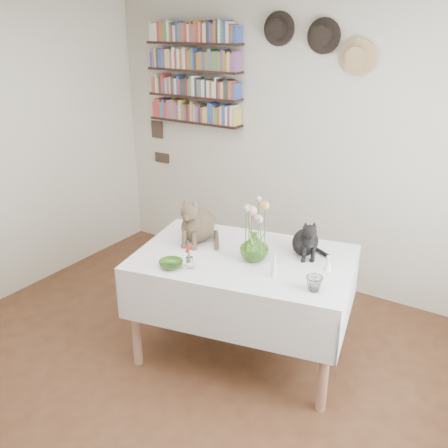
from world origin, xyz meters
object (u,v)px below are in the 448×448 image
Objects in this scene: dining_table at (243,281)px; black_cat at (306,235)px; bookshelf_unit at (194,74)px; tabby_cat at (198,217)px; flower_vase at (254,246)px.

dining_table is 0.55m from black_cat.
black_cat is 2.12m from bookshelf_unit.
black_cat is at bearing -31.04° from bookshelf_unit.
bookshelf_unit is (-1.31, 1.25, 1.24)m from dining_table.
dining_table is 2.20m from bookshelf_unit.
black_cat is (0.34, 0.26, 0.34)m from dining_table.
dining_table is at bearing -16.37° from tabby_cat.
bookshelf_unit is (-0.89, 1.21, 0.86)m from tabby_cat.
bookshelf_unit reaches higher than flower_vase.
tabby_cat is 1.73m from bookshelf_unit.
black_cat is at bearing 37.66° from dining_table.
dining_table is at bearing -43.76° from bookshelf_unit.
tabby_cat is 1.29× the size of black_cat.
tabby_cat reaches higher than flower_vase.
dining_table is 0.31m from flower_vase.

